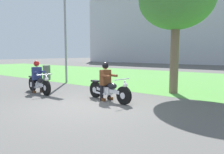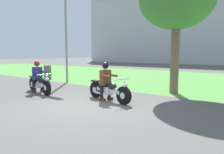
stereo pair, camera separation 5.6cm
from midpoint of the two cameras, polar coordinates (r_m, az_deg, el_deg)
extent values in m
plane|color=#565451|center=(6.93, -6.83, -7.88)|extent=(120.00, 120.00, 0.00)
cube|color=#549342|center=(14.74, 18.69, -0.59)|extent=(60.00, 12.00, 0.01)
cylinder|color=black|center=(7.03, 3.43, -5.06)|extent=(0.63, 0.23, 0.62)
cylinder|color=silver|center=(7.03, 3.43, -5.06)|extent=(0.24, 0.18, 0.22)
cylinder|color=black|center=(8.19, -4.26, -3.45)|extent=(0.63, 0.23, 0.62)
cylinder|color=silver|center=(8.19, -4.26, -3.45)|extent=(0.24, 0.18, 0.22)
cube|color=silver|center=(7.58, -0.71, -3.61)|extent=(1.24, 0.37, 0.12)
cube|color=silver|center=(7.62, -0.96, -3.71)|extent=(0.36, 0.30, 0.28)
ellipsoid|color=black|center=(7.42, 0.19, -2.42)|extent=(0.48, 0.32, 0.22)
cube|color=black|center=(7.73, -1.78, -2.66)|extent=(0.48, 0.32, 0.10)
cube|color=black|center=(8.14, -4.28, -1.10)|extent=(0.39, 0.26, 0.06)
cylinder|color=silver|center=(7.02, 3.15, -3.00)|extent=(0.26, 0.10, 0.53)
cylinder|color=silver|center=(7.02, 2.88, -0.62)|extent=(0.16, 0.65, 0.04)
sphere|color=white|center=(6.93, 3.80, -2.21)|extent=(0.16, 0.16, 0.16)
cylinder|color=silver|center=(7.74, -2.95, -4.45)|extent=(0.56, 0.18, 0.08)
cylinder|color=black|center=(7.85, -0.57, -4.07)|extent=(0.12, 0.12, 0.56)
cube|color=#593319|center=(7.85, -0.28, -5.77)|extent=(0.25, 0.14, 0.10)
cylinder|color=black|center=(7.62, -2.63, -4.39)|extent=(0.12, 0.12, 0.56)
cube|color=#593319|center=(7.62, -2.33, -6.14)|extent=(0.25, 0.14, 0.10)
cube|color=brown|center=(7.65, -1.60, -0.11)|extent=(0.29, 0.41, 0.56)
cylinder|color=brown|center=(7.59, 0.45, 0.45)|extent=(0.43, 0.17, 0.09)
cylinder|color=brown|center=(7.37, -1.52, 0.27)|extent=(0.43, 0.17, 0.09)
sphere|color=#996B4C|center=(7.62, -1.61, 2.88)|extent=(0.20, 0.20, 0.20)
sphere|color=black|center=(7.61, -1.61, 3.11)|extent=(0.24, 0.24, 0.24)
cylinder|color=black|center=(9.01, -17.20, -2.80)|extent=(0.63, 0.24, 0.62)
cylinder|color=silver|center=(9.01, -17.20, -2.80)|extent=(0.24, 0.18, 0.22)
cylinder|color=black|center=(10.35, -20.54, -1.77)|extent=(0.63, 0.24, 0.62)
cylinder|color=silver|center=(10.35, -20.54, -1.77)|extent=(0.24, 0.18, 0.22)
cube|color=silver|center=(9.67, -19.00, -1.78)|extent=(1.18, 0.36, 0.12)
cube|color=silver|center=(9.72, -19.11, -1.87)|extent=(0.36, 0.30, 0.28)
ellipsoid|color=black|center=(9.48, -18.62, -0.83)|extent=(0.48, 0.32, 0.22)
cube|color=black|center=(9.86, -19.51, -1.07)|extent=(0.48, 0.32, 0.10)
cube|color=black|center=(10.31, -20.61, 0.09)|extent=(0.39, 0.26, 0.06)
cylinder|color=silver|center=(9.02, -17.38, -1.20)|extent=(0.26, 0.10, 0.53)
cylinder|color=silver|center=(9.04, -17.57, 0.66)|extent=(0.16, 0.65, 0.04)
sphere|color=white|center=(8.91, -17.11, -0.57)|extent=(0.16, 0.16, 0.16)
cylinder|color=silver|center=(9.91, -20.38, -2.46)|extent=(0.56, 0.18, 0.08)
cylinder|color=black|center=(9.92, -18.42, -2.21)|extent=(0.12, 0.12, 0.56)
cube|color=#593319|center=(9.90, -18.23, -3.56)|extent=(0.25, 0.14, 0.10)
cylinder|color=black|center=(9.78, -20.35, -2.39)|extent=(0.12, 0.12, 0.56)
cube|color=#593319|center=(9.76, -20.18, -3.77)|extent=(0.25, 0.14, 0.10)
cube|color=navy|center=(9.78, -19.50, 0.94)|extent=(0.29, 0.41, 0.56)
cylinder|color=navy|center=(9.64, -18.09, 1.40)|extent=(0.43, 0.17, 0.09)
cylinder|color=navy|center=(9.51, -19.97, 1.27)|extent=(0.43, 0.17, 0.09)
sphere|color=tan|center=(9.76, -19.58, 3.28)|extent=(0.20, 0.20, 0.20)
sphere|color=#B21919|center=(9.76, -19.59, 3.46)|extent=(0.24, 0.24, 0.24)
cylinder|color=brown|center=(9.35, 16.84, 4.41)|extent=(0.36, 0.36, 2.85)
cylinder|color=gray|center=(12.71, -12.24, 10.26)|extent=(0.12, 0.12, 5.20)
cylinder|color=#595E5B|center=(14.40, -17.02, 1.18)|extent=(0.47, 0.47, 0.95)
camera|label=1|loc=(0.03, -89.79, 0.02)|focal=33.62mm
camera|label=2|loc=(0.03, 90.21, -0.02)|focal=33.62mm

